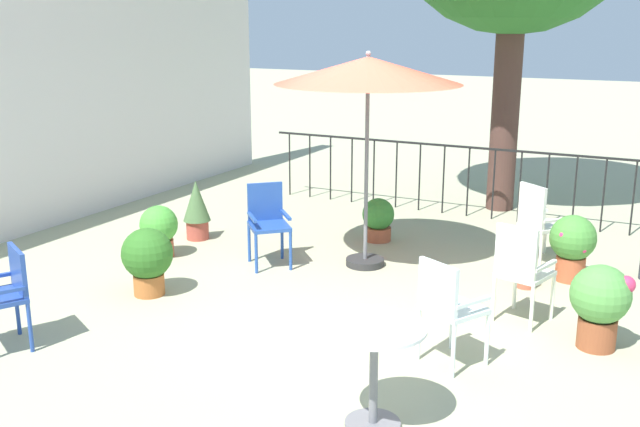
% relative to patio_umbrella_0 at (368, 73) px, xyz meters
% --- Properties ---
extents(ground_plane, '(60.00, 60.00, 0.00)m').
position_rel_patio_umbrella_0_xyz_m(ground_plane, '(-0.95, -0.23, -2.19)').
color(ground_plane, '#A7A684').
extents(terrace_railing, '(0.03, 5.85, 1.01)m').
position_rel_patio_umbrella_0_xyz_m(terrace_railing, '(2.69, -0.23, -1.51)').
color(terrace_railing, black).
rests_on(terrace_railing, ground).
extents(patio_umbrella_0, '(2.05, 2.05, 2.43)m').
position_rel_patio_umbrella_0_xyz_m(patio_umbrella_0, '(0.00, 0.00, 0.00)').
color(patio_umbrella_0, '#2D2D2D').
rests_on(patio_umbrella_0, ground).
extents(cafe_table_0, '(0.72, 0.72, 0.76)m').
position_rel_patio_umbrella_0_xyz_m(cafe_table_0, '(-3.17, -1.45, -1.66)').
color(cafe_table_0, white).
rests_on(cafe_table_0, ground).
extents(patio_chair_0, '(0.55, 0.53, 0.96)m').
position_rel_patio_umbrella_0_xyz_m(patio_chair_0, '(-0.87, -1.94, -1.64)').
color(patio_chair_0, white).
rests_on(patio_chair_0, ground).
extents(patio_chair_1, '(0.63, 0.63, 0.93)m').
position_rel_patio_umbrella_0_xyz_m(patio_chair_1, '(1.05, -1.73, -1.67)').
color(patio_chair_1, white).
rests_on(patio_chair_1, ground).
extents(patio_chair_2, '(0.64, 0.64, 0.87)m').
position_rel_patio_umbrella_0_xyz_m(patio_chair_2, '(-3.41, 1.87, -1.67)').
color(patio_chair_2, '#264698').
rests_on(patio_chair_2, ground).
extents(patio_chair_3, '(0.58, 0.58, 0.91)m').
position_rel_patio_umbrella_0_xyz_m(patio_chair_3, '(-2.03, -1.61, -1.65)').
color(patio_chair_3, white).
rests_on(patio_chair_3, ground).
extents(patio_chair_4, '(0.63, 0.63, 0.93)m').
position_rel_patio_umbrella_0_xyz_m(patio_chair_4, '(-0.45, 1.03, -1.65)').
color(patio_chair_4, '#244B9D').
rests_on(patio_chair_4, ground).
extents(potted_plant_0, '(0.45, 0.45, 0.63)m').
position_rel_patio_umbrella_0_xyz_m(potted_plant_0, '(-0.82, 2.31, -1.85)').
color(potted_plant_0, '#AE4D33').
rests_on(potted_plant_0, ground).
extents(potted_plant_1, '(0.41, 0.41, 0.55)m').
position_rel_patio_umbrella_0_xyz_m(potted_plant_1, '(0.99, 0.25, -1.90)').
color(potted_plant_1, '#A75235').
rests_on(potted_plant_1, ground).
extents(potted_plant_2, '(0.51, 0.52, 0.75)m').
position_rel_patio_umbrella_0_xyz_m(potted_plant_2, '(-1.12, -2.67, -1.76)').
color(potted_plant_2, brown).
rests_on(potted_plant_2, ground).
extents(potted_plant_3, '(0.53, 0.53, 0.71)m').
position_rel_patio_umbrella_0_xyz_m(potted_plant_3, '(-1.87, 1.61, -1.79)').
color(potted_plant_3, '#B1622E').
rests_on(potted_plant_3, ground).
extents(potted_plant_4, '(0.22, 0.22, 0.62)m').
position_rel_patio_umbrella_0_xyz_m(potted_plant_4, '(0.12, -1.81, -1.87)').
color(potted_plant_4, '#B6543C').
rests_on(potted_plant_4, ground).
extents(potted_plant_5, '(0.49, 0.49, 0.73)m').
position_rel_patio_umbrella_0_xyz_m(potted_plant_5, '(0.55, -2.19, -1.77)').
color(potted_plant_5, '#B75634').
rests_on(potted_plant_5, ground).
extents(potted_plant_6, '(0.35, 0.35, 0.77)m').
position_rel_patio_umbrella_0_xyz_m(potted_plant_6, '(-0.02, 2.35, -1.78)').
color(potted_plant_6, '#AD483B').
rests_on(potted_plant_6, ground).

